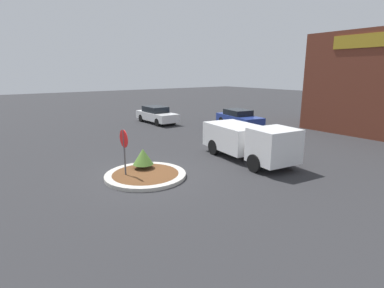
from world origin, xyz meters
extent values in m
plane|color=#2D2D30|center=(0.00, 0.00, 0.00)|extent=(120.00, 120.00, 0.00)
cylinder|color=#BCB7AD|center=(0.00, 0.00, 0.08)|extent=(3.57, 3.57, 0.16)
cylinder|color=brown|center=(0.00, 0.00, 0.08)|extent=(2.92, 2.92, 0.16)
cylinder|color=#4C4C51|center=(-0.39, -0.77, 1.09)|extent=(0.07, 0.07, 2.18)
cylinder|color=#B71414|center=(-0.39, -0.77, 1.77)|extent=(0.77, 0.03, 0.77)
cylinder|color=brown|center=(-0.73, 0.28, 0.26)|extent=(0.08, 0.08, 0.20)
cone|color=#4C752D|center=(-0.73, 0.28, 0.72)|extent=(0.95, 0.95, 0.73)
cube|color=white|center=(2.67, 5.32, 1.18)|extent=(2.02, 2.22, 1.60)
cube|color=white|center=(-0.31, 5.71, 1.05)|extent=(3.58, 2.52, 1.34)
cube|color=black|center=(3.29, 5.25, 1.46)|extent=(0.27, 1.79, 0.56)
cylinder|color=black|center=(2.63, 6.31, 0.42)|extent=(0.87, 0.34, 0.85)
cylinder|color=black|center=(2.38, 4.38, 0.42)|extent=(0.87, 0.34, 0.85)
cylinder|color=black|center=(-0.79, 6.75, 0.42)|extent=(0.87, 0.34, 0.85)
cylinder|color=black|center=(-1.04, 4.82, 0.42)|extent=(0.87, 0.34, 0.85)
cube|color=navy|center=(-6.44, 12.21, 0.63)|extent=(4.82, 2.63, 0.67)
cube|color=black|center=(-6.67, 12.25, 1.20)|extent=(2.45, 1.99, 0.46)
cylinder|color=black|center=(-4.90, 12.79, 0.35)|extent=(0.72, 0.32, 0.69)
cylinder|color=black|center=(-5.20, 11.12, 0.35)|extent=(0.72, 0.32, 0.69)
cylinder|color=black|center=(-7.68, 13.30, 0.35)|extent=(0.72, 0.32, 0.69)
cylinder|color=black|center=(-7.99, 11.63, 0.35)|extent=(0.72, 0.32, 0.69)
cube|color=silver|center=(-12.18, 7.55, 0.63)|extent=(4.78, 1.82, 0.70)
cube|color=black|center=(-12.42, 7.54, 1.23)|extent=(2.30, 1.59, 0.50)
cylinder|color=black|center=(-10.71, 8.38, 0.34)|extent=(0.67, 0.20, 0.67)
cylinder|color=black|center=(-10.69, 6.74, 0.34)|extent=(0.67, 0.20, 0.67)
cylinder|color=black|center=(-13.66, 8.35, 0.34)|extent=(0.67, 0.20, 0.67)
cylinder|color=black|center=(-13.65, 6.71, 0.34)|extent=(0.67, 0.20, 0.67)
camera|label=1|loc=(11.32, -5.76, 4.54)|focal=28.00mm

